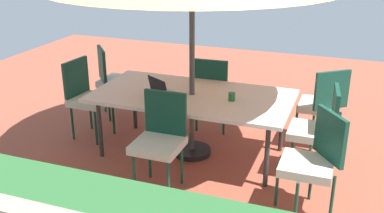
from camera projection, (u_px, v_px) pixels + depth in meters
The scene contains 11 objects.
ground_plane at pixel (192, 154), 5.37m from camera, with size 10.00×10.00×0.02m, color #9E4C38.
dining_table at pixel (192, 98), 5.11m from camera, with size 2.21×1.16×0.74m.
chair_southeast at pixel (114, 78), 6.26m from camera, with size 0.59×0.58×0.98m.
chair_south at pixel (213, 89), 5.81m from camera, with size 0.46×0.47×0.98m.
chair_north at pixel (160, 137), 4.49m from camera, with size 0.46×0.46×0.98m.
chair_east at pixel (87, 95), 5.62m from camera, with size 0.48×0.47×0.98m.
chair_northwest at pixel (313, 159), 4.06m from camera, with size 0.58×0.58×0.98m.
chair_west at pixel (318, 127), 4.71m from camera, with size 0.48×0.47×0.98m.
chair_southwest at pixel (323, 102), 5.37m from camera, with size 0.58×0.58×0.98m.
laptop at pixel (163, 91), 5.05m from camera, with size 0.40×0.37×0.21m.
cup at pixel (232, 97), 4.89m from camera, with size 0.07×0.07×0.09m, color #286B33.
Camera 1 is at (-1.67, 4.49, 2.47)m, focal length 42.65 mm.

